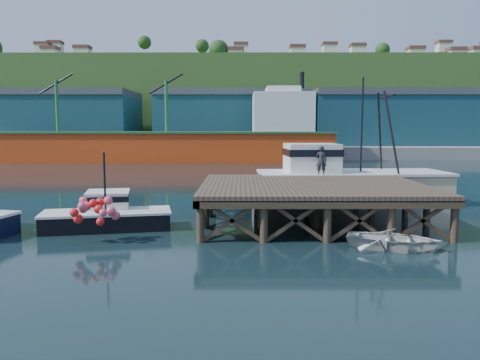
{
  "coord_description": "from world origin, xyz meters",
  "views": [
    {
      "loc": [
        1.63,
        -25.32,
        5.11
      ],
      "look_at": [
        1.56,
        2.0,
        2.09
      ],
      "focal_mm": 35.0,
      "sensor_mm": 36.0,
      "label": 1
    }
  ],
  "objects_px": {
    "boat_black": "(107,214)",
    "dockworker": "(321,161)",
    "dinghy": "(393,240)",
    "trawler": "(348,178)"
  },
  "relations": [
    {
      "from": "boat_black",
      "to": "dockworker",
      "type": "xyz_separation_m",
      "value": [
        11.98,
        6.09,
        2.34
      ]
    },
    {
      "from": "dinghy",
      "to": "dockworker",
      "type": "height_order",
      "value": "dockworker"
    },
    {
      "from": "dockworker",
      "to": "dinghy",
      "type": "bearing_deg",
      "value": 110.49
    },
    {
      "from": "dinghy",
      "to": "dockworker",
      "type": "xyz_separation_m",
      "value": [
        -1.39,
        10.2,
        2.67
      ]
    },
    {
      "from": "trawler",
      "to": "dinghy",
      "type": "height_order",
      "value": "trawler"
    },
    {
      "from": "boat_black",
      "to": "dinghy",
      "type": "distance_m",
      "value": 13.99
    },
    {
      "from": "trawler",
      "to": "dinghy",
      "type": "bearing_deg",
      "value": -97.51
    },
    {
      "from": "boat_black",
      "to": "trawler",
      "type": "bearing_deg",
      "value": 18.51
    },
    {
      "from": "trawler",
      "to": "boat_black",
      "type": "bearing_deg",
      "value": -153.7
    },
    {
      "from": "dinghy",
      "to": "dockworker",
      "type": "relative_size",
      "value": 2.04
    }
  ]
}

